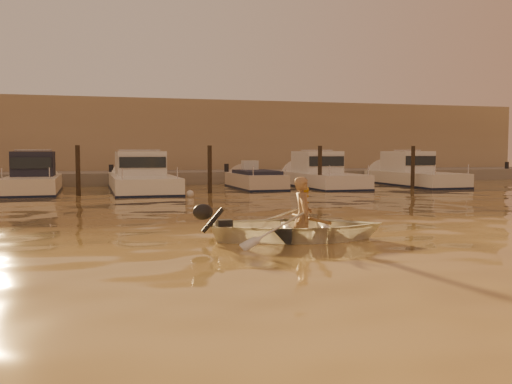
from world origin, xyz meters
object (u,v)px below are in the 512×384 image
object	(u,v)px
moored_boat_3	(255,184)
waterfront_building	(171,141)
moored_boat_1	(33,178)
moored_boat_2	(142,177)
moored_boat_4	(322,174)
dinghy	(298,227)
person	(303,216)
moored_boat_5	(414,173)

from	to	relation	value
moored_boat_3	waterfront_building	xyz separation A→B (m)	(-2.44, 11.00, 2.17)
moored_boat_1	moored_boat_3	world-z (taller)	moored_boat_1
moored_boat_1	waterfront_building	distance (m)	13.36
moored_boat_1	moored_boat_2	xyz separation A→B (m)	(4.54, 0.00, 0.00)
moored_boat_1	moored_boat_4	distance (m)	13.20
moored_boat_1	moored_boat_4	size ratio (longest dim) A/B	0.88
waterfront_building	dinghy	bearing A→B (deg)	-92.30
moored_boat_4	waterfront_building	world-z (taller)	waterfront_building
person	moored_boat_1	distance (m)	16.35
moored_boat_1	moored_boat_2	distance (m)	4.54
moored_boat_3	moored_boat_4	world-z (taller)	moored_boat_4
moored_boat_3	waterfront_building	size ratio (longest dim) A/B	0.12
moored_boat_1	moored_boat_3	xyz separation A→B (m)	(9.81, 0.00, -0.40)
moored_boat_1	waterfront_building	xyz separation A→B (m)	(7.37, 11.00, 1.77)
moored_boat_5	moored_boat_4	bearing A→B (deg)	180.00
moored_boat_4	waterfront_building	xyz separation A→B (m)	(-5.83, 11.00, 1.77)
moored_boat_1	moored_boat_4	xyz separation A→B (m)	(13.20, 0.00, 0.00)
moored_boat_2	moored_boat_5	size ratio (longest dim) A/B	1.16
moored_boat_2	moored_boat_4	xyz separation A→B (m)	(8.67, 0.00, 0.00)
person	moored_boat_5	size ratio (longest dim) A/B	0.21
moored_boat_2	waterfront_building	bearing A→B (deg)	75.52
moored_boat_5	waterfront_building	world-z (taller)	waterfront_building
waterfront_building	moored_boat_2	bearing A→B (deg)	-104.48
dinghy	moored_boat_2	world-z (taller)	moored_boat_2
moored_boat_1	moored_boat_2	world-z (taller)	same
dinghy	person	xyz separation A→B (m)	(0.10, -0.02, 0.24)
person	dinghy	bearing A→B (deg)	90.00
person	moored_boat_5	distance (m)	19.16
waterfront_building	moored_boat_3	bearing A→B (deg)	-77.50
moored_boat_1	moored_boat_3	distance (m)	9.82
moored_boat_2	dinghy	bearing A→B (deg)	-83.19
moored_boat_2	moored_boat_3	xyz separation A→B (m)	(5.28, 0.00, -0.40)
moored_boat_1	moored_boat_5	distance (m)	18.30
person	moored_boat_5	world-z (taller)	moored_boat_5
moored_boat_5	dinghy	bearing A→B (deg)	-128.57
moored_boat_3	moored_boat_4	distance (m)	3.41
dinghy	person	world-z (taller)	person
moored_boat_3	moored_boat_5	bearing A→B (deg)	0.00
moored_boat_1	moored_boat_5	size ratio (longest dim) A/B	0.85
moored_boat_2	waterfront_building	size ratio (longest dim) A/B	0.19
person	moored_boat_1	bearing A→B (deg)	36.29
moored_boat_2	moored_boat_4	world-z (taller)	same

